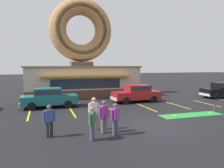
# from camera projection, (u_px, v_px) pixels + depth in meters

# --- Properties ---
(ground_plane) EXTENTS (160.00, 160.00, 0.00)m
(ground_plane) POSITION_uv_depth(u_px,v_px,m) (154.00, 125.00, 12.53)
(ground_plane) COLOR black
(donut_shop_building) EXTENTS (12.30, 6.75, 10.96)m
(donut_shop_building) POSITION_uv_depth(u_px,v_px,m) (81.00, 63.00, 24.92)
(donut_shop_building) COLOR brown
(donut_shop_building) RESTS_ON ground
(putting_mat) EXTENTS (4.50, 1.22, 0.03)m
(putting_mat) POSITION_uv_depth(u_px,v_px,m) (191.00, 115.00, 15.07)
(putting_mat) COLOR green
(putting_mat) RESTS_ON ground
(mini_donut_near_left) EXTENTS (0.13, 0.13, 0.04)m
(mini_donut_near_left) POSITION_uv_depth(u_px,v_px,m) (166.00, 116.00, 14.47)
(mini_donut_near_left) COLOR #D8667F
(mini_donut_near_left) RESTS_ON putting_mat
(mini_donut_near_right) EXTENTS (0.13, 0.13, 0.04)m
(mini_donut_near_right) POSITION_uv_depth(u_px,v_px,m) (203.00, 113.00, 15.38)
(mini_donut_near_right) COLOR #D17F47
(mini_donut_near_right) RESTS_ON putting_mat
(mini_donut_mid_left) EXTENTS (0.13, 0.13, 0.04)m
(mini_donut_mid_left) POSITION_uv_depth(u_px,v_px,m) (169.00, 116.00, 14.70)
(mini_donut_mid_left) COLOR #A5724C
(mini_donut_mid_left) RESTS_ON putting_mat
(mini_donut_mid_centre) EXTENTS (0.13, 0.13, 0.04)m
(mini_donut_mid_centre) POSITION_uv_depth(u_px,v_px,m) (213.00, 112.00, 15.70)
(mini_donut_mid_centre) COLOR #D8667F
(mini_donut_mid_centre) RESTS_ON putting_mat
(mini_donut_mid_right) EXTENTS (0.13, 0.13, 0.04)m
(mini_donut_mid_right) POSITION_uv_depth(u_px,v_px,m) (210.00, 113.00, 15.53)
(mini_donut_mid_right) COLOR #E5C666
(mini_donut_mid_right) RESTS_ON putting_mat
(mini_donut_far_left) EXTENTS (0.13, 0.13, 0.04)m
(mini_donut_far_left) POSITION_uv_depth(u_px,v_px,m) (175.00, 115.00, 14.84)
(mini_donut_far_left) COLOR #E5C666
(mini_donut_far_left) RESTS_ON putting_mat
(golf_ball) EXTENTS (0.04, 0.04, 0.04)m
(golf_ball) POSITION_uv_depth(u_px,v_px,m) (176.00, 115.00, 14.85)
(golf_ball) COLOR white
(golf_ball) RESTS_ON putting_mat
(putting_flag_pin) EXTENTS (0.13, 0.01, 0.55)m
(putting_flag_pin) POSITION_uv_depth(u_px,v_px,m) (214.00, 107.00, 15.73)
(putting_flag_pin) COLOR silver
(putting_flag_pin) RESTS_ON putting_mat
(car_teal) EXTENTS (4.59, 2.05, 1.60)m
(car_teal) POSITION_uv_depth(u_px,v_px,m) (49.00, 97.00, 17.74)
(car_teal) COLOR #196066
(car_teal) RESTS_ON ground
(car_red) EXTENTS (4.60, 2.07, 1.60)m
(car_red) POSITION_uv_depth(u_px,v_px,m) (137.00, 93.00, 20.44)
(car_red) COLOR maroon
(car_red) RESTS_ON ground
(car_black) EXTENTS (4.64, 2.14, 1.60)m
(car_black) POSITION_uv_depth(u_px,v_px,m) (223.00, 89.00, 23.25)
(car_black) COLOR black
(car_black) RESTS_ON ground
(pedestrian_blue_sweater_man) EXTENTS (0.56, 0.37, 1.67)m
(pedestrian_blue_sweater_man) POSITION_uv_depth(u_px,v_px,m) (104.00, 115.00, 11.04)
(pedestrian_blue_sweater_man) COLOR slate
(pedestrian_blue_sweater_man) RESTS_ON ground
(pedestrian_hooded_kid) EXTENTS (0.41, 0.51, 1.56)m
(pedestrian_hooded_kid) POSITION_uv_depth(u_px,v_px,m) (92.00, 122.00, 9.93)
(pedestrian_hooded_kid) COLOR #474C66
(pedestrian_hooded_kid) RESTS_ON ground
(pedestrian_leather_jacket_man) EXTENTS (0.52, 0.40, 1.59)m
(pedestrian_leather_jacket_man) POSITION_uv_depth(u_px,v_px,m) (115.00, 118.00, 10.68)
(pedestrian_leather_jacket_man) COLOR #474C66
(pedestrian_leather_jacket_man) RESTS_ON ground
(pedestrian_clipboard_woman) EXTENTS (0.58, 0.33, 1.57)m
(pedestrian_clipboard_woman) POSITION_uv_depth(u_px,v_px,m) (49.00, 120.00, 10.36)
(pedestrian_clipboard_woman) COLOR #232328
(pedestrian_clipboard_woman) RESTS_ON ground
(pedestrian_beanie_man) EXTENTS (0.59, 0.29, 1.76)m
(pedestrian_beanie_man) POSITION_uv_depth(u_px,v_px,m) (94.00, 112.00, 11.50)
(pedestrian_beanie_man) COLOR #7F7056
(pedestrian_beanie_man) RESTS_ON ground
(trash_bin) EXTENTS (0.57, 0.57, 0.97)m
(trash_bin) POSITION_uv_depth(u_px,v_px,m) (143.00, 92.00, 24.12)
(trash_bin) COLOR #51565B
(trash_bin) RESTS_ON ground
(parking_stripe_far_left) EXTENTS (0.12, 3.60, 0.01)m
(parking_stripe_far_left) POSITION_uv_depth(u_px,v_px,m) (29.00, 115.00, 15.16)
(parking_stripe_far_left) COLOR yellow
(parking_stripe_far_left) RESTS_ON ground
(parking_stripe_left) EXTENTS (0.12, 3.60, 0.01)m
(parking_stripe_left) POSITION_uv_depth(u_px,v_px,m) (72.00, 112.00, 16.07)
(parking_stripe_left) COLOR yellow
(parking_stripe_left) RESTS_ON ground
(parking_stripe_mid_left) EXTENTS (0.12, 3.60, 0.01)m
(parking_stripe_mid_left) POSITION_uv_depth(u_px,v_px,m) (111.00, 110.00, 16.97)
(parking_stripe_mid_left) COLOR yellow
(parking_stripe_mid_left) RESTS_ON ground
(parking_stripe_centre) EXTENTS (0.12, 3.60, 0.01)m
(parking_stripe_centre) POSITION_uv_depth(u_px,v_px,m) (146.00, 107.00, 17.88)
(parking_stripe_centre) COLOR yellow
(parking_stripe_centre) RESTS_ON ground
(parking_stripe_mid_right) EXTENTS (0.12, 3.60, 0.01)m
(parking_stripe_mid_right) POSITION_uv_depth(u_px,v_px,m) (178.00, 105.00, 18.78)
(parking_stripe_mid_right) COLOR yellow
(parking_stripe_mid_right) RESTS_ON ground
(parking_stripe_right) EXTENTS (0.12, 3.60, 0.01)m
(parking_stripe_right) POSITION_uv_depth(u_px,v_px,m) (206.00, 103.00, 19.69)
(parking_stripe_right) COLOR yellow
(parking_stripe_right) RESTS_ON ground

